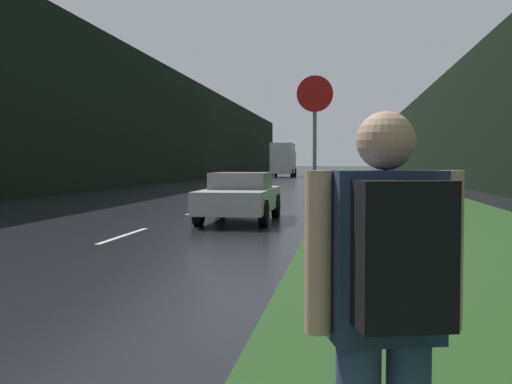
{
  "coord_description": "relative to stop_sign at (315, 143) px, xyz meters",
  "views": [
    {
      "loc": [
        4.65,
        -0.75,
        1.55
      ],
      "look_at": [
        2.66,
        13.68,
        0.89
      ],
      "focal_mm": 45.0,
      "sensor_mm": 36.0,
      "label": 1
    }
  ],
  "objects": [
    {
      "name": "delivery_truck",
      "position": [
        -6.03,
        57.48,
        -0.02
      ],
      "size": [
        2.45,
        6.72,
        3.63
      ],
      "color": "gray",
      "rests_on": "ground_plane"
    },
    {
      "name": "lane_stripe_d",
      "position": [
        -4.11,
        8.24,
        -1.91
      ],
      "size": [
        0.12,
        3.0,
        0.01
      ],
      "primitive_type": "cube",
      "color": "silver",
      "rests_on": "ground_plane"
    },
    {
      "name": "treeline_near_side",
      "position": [
        8.73,
        38.89,
        2.14
      ],
      "size": [
        2.0,
        140.0,
        8.09
      ],
      "primitive_type": "cube",
      "color": "black",
      "rests_on": "ground_plane"
    },
    {
      "name": "grass_verge",
      "position": [
        2.73,
        28.89,
        -1.9
      ],
      "size": [
        6.0,
        240.0,
        0.02
      ],
      "primitive_type": "cube",
      "color": "#26471E",
      "rests_on": "ground_plane"
    },
    {
      "name": "treeline_far_side",
      "position": [
        -13.95,
        38.89,
        2.59
      ],
      "size": [
        2.0,
        140.0,
        9.0
      ],
      "primitive_type": "cube",
      "color": "black",
      "rests_on": "ground_plane"
    },
    {
      "name": "stop_sign",
      "position": [
        0.0,
        0.0,
        0.0
      ],
      "size": [
        0.67,
        0.07,
        3.15
      ],
      "color": "slate",
      "rests_on": "ground_plane"
    },
    {
      "name": "lane_stripe_c",
      "position": [
        -4.11,
        1.24,
        -1.91
      ],
      "size": [
        0.12,
        3.0,
        0.01
      ],
      "primitive_type": "cube",
      "color": "silver",
      "rests_on": "ground_plane"
    },
    {
      "name": "hitchhiker_with_backpack",
      "position": [
        0.71,
        -9.47,
        -0.91
      ],
      "size": [
        0.59,
        0.49,
        1.75
      ],
      "rotation": [
        0.0,
        0.0,
        0.25
      ],
      "color": "navy",
      "rests_on": "ground_plane"
    },
    {
      "name": "car_passing_near",
      "position": [
        -2.19,
        4.9,
        -1.24
      ],
      "size": [
        1.82,
        4.47,
        1.29
      ],
      "rotation": [
        0.0,
        0.0,
        3.14
      ],
      "color": "#BCBCBC",
      "rests_on": "ground_plane"
    },
    {
      "name": "lane_stripe_e",
      "position": [
        -4.11,
        15.24,
        -1.91
      ],
      "size": [
        0.12,
        3.0,
        0.01
      ],
      "primitive_type": "cube",
      "color": "silver",
      "rests_on": "ground_plane"
    }
  ]
}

